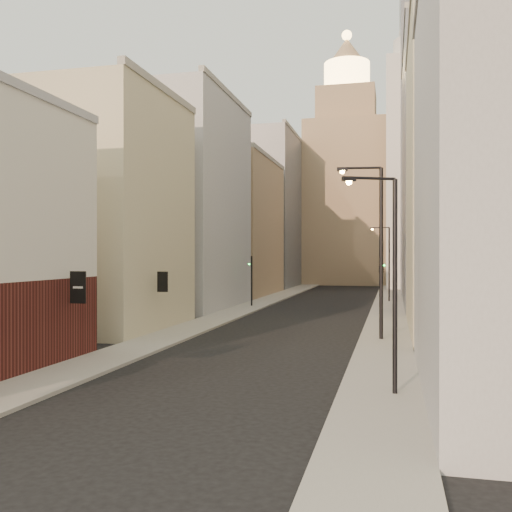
{
  "coord_description": "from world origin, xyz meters",
  "views": [
    {
      "loc": [
        6.95,
        -9.81,
        5.11
      ],
      "look_at": [
        -0.32,
        20.43,
        5.05
      ],
      "focal_mm": 40.0,
      "sensor_mm": 36.0,
      "label": 1
    }
  ],
  "objects_px": {
    "streetlamp_near": "(390,272)",
    "streetlamp_mid": "(377,242)",
    "clock_tower": "(347,184)",
    "traffic_light_left": "(252,273)",
    "streetlamp_far": "(387,259)",
    "white_tower": "(414,164)",
    "traffic_light_right": "(381,268)"
  },
  "relations": [
    {
      "from": "streetlamp_near",
      "to": "streetlamp_mid",
      "type": "distance_m",
      "value": 13.58
    },
    {
      "from": "clock_tower",
      "to": "traffic_light_left",
      "type": "height_order",
      "value": "clock_tower"
    },
    {
      "from": "streetlamp_mid",
      "to": "streetlamp_far",
      "type": "xyz_separation_m",
      "value": [
        0.35,
        28.24,
        -1.27
      ]
    },
    {
      "from": "clock_tower",
      "to": "streetlamp_near",
      "type": "relative_size",
      "value": 5.69
    },
    {
      "from": "streetlamp_near",
      "to": "traffic_light_left",
      "type": "relative_size",
      "value": 1.58
    },
    {
      "from": "white_tower",
      "to": "streetlamp_far",
      "type": "bearing_deg",
      "value": -98.23
    },
    {
      "from": "white_tower",
      "to": "traffic_light_right",
      "type": "relative_size",
      "value": 8.3
    },
    {
      "from": "streetlamp_mid",
      "to": "streetlamp_far",
      "type": "distance_m",
      "value": 28.28
    },
    {
      "from": "clock_tower",
      "to": "streetlamp_near",
      "type": "bearing_deg",
      "value": -84.47
    },
    {
      "from": "streetlamp_far",
      "to": "traffic_light_left",
      "type": "distance_m",
      "value": 15.53
    },
    {
      "from": "traffic_light_left",
      "to": "traffic_light_right",
      "type": "relative_size",
      "value": 1.0
    },
    {
      "from": "streetlamp_far",
      "to": "traffic_light_right",
      "type": "bearing_deg",
      "value": -88.85
    },
    {
      "from": "white_tower",
      "to": "traffic_light_right",
      "type": "height_order",
      "value": "white_tower"
    },
    {
      "from": "streetlamp_far",
      "to": "traffic_light_left",
      "type": "bearing_deg",
      "value": -143.17
    },
    {
      "from": "white_tower",
      "to": "streetlamp_far",
      "type": "relative_size",
      "value": 5.12
    },
    {
      "from": "clock_tower",
      "to": "traffic_light_left",
      "type": "bearing_deg",
      "value": -96.55
    },
    {
      "from": "traffic_light_left",
      "to": "traffic_light_right",
      "type": "distance_m",
      "value": 12.98
    },
    {
      "from": "traffic_light_right",
      "to": "clock_tower",
      "type": "bearing_deg",
      "value": -70.1
    },
    {
      "from": "white_tower",
      "to": "traffic_light_right",
      "type": "distance_m",
      "value": 40.35
    },
    {
      "from": "traffic_light_right",
      "to": "white_tower",
      "type": "bearing_deg",
      "value": -83.98
    },
    {
      "from": "streetlamp_near",
      "to": "streetlamp_mid",
      "type": "height_order",
      "value": "streetlamp_mid"
    },
    {
      "from": "white_tower",
      "to": "streetlamp_mid",
      "type": "xyz_separation_m",
      "value": [
        -3.99,
        -53.42,
        -12.7
      ]
    },
    {
      "from": "streetlamp_near",
      "to": "streetlamp_far",
      "type": "xyz_separation_m",
      "value": [
        -0.48,
        41.73,
        0.13
      ]
    },
    {
      "from": "streetlamp_mid",
      "to": "traffic_light_right",
      "type": "bearing_deg",
      "value": 81.32
    },
    {
      "from": "traffic_light_right",
      "to": "streetlamp_far",
      "type": "bearing_deg",
      "value": -79.61
    },
    {
      "from": "streetlamp_near",
      "to": "streetlamp_far",
      "type": "bearing_deg",
      "value": 65.83
    },
    {
      "from": "streetlamp_mid",
      "to": "streetlamp_near",
      "type": "bearing_deg",
      "value": -95.29
    },
    {
      "from": "traffic_light_left",
      "to": "streetlamp_mid",
      "type": "bearing_deg",
      "value": 123.87
    },
    {
      "from": "clock_tower",
      "to": "traffic_light_right",
      "type": "bearing_deg",
      "value": -82.26
    },
    {
      "from": "clock_tower",
      "to": "streetlamp_far",
      "type": "bearing_deg",
      "value": -79.36
    },
    {
      "from": "white_tower",
      "to": "streetlamp_far",
      "type": "height_order",
      "value": "white_tower"
    },
    {
      "from": "clock_tower",
      "to": "traffic_light_right",
      "type": "distance_m",
      "value": 53.63
    }
  ]
}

